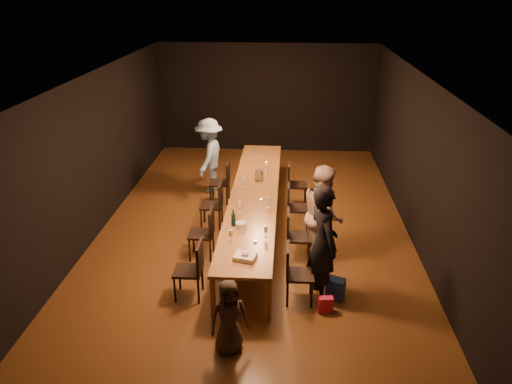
# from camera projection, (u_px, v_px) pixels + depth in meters

# --- Properties ---
(ground) EXTENTS (10.00, 10.00, 0.00)m
(ground) POSITION_uv_depth(u_px,v_px,m) (254.00, 227.00, 9.92)
(ground) COLOR #422110
(ground) RESTS_ON ground
(room_shell) EXTENTS (6.04, 10.04, 3.02)m
(room_shell) POSITION_uv_depth(u_px,v_px,m) (254.00, 126.00, 9.11)
(room_shell) COLOR black
(room_shell) RESTS_ON ground
(table) EXTENTS (0.90, 6.00, 0.75)m
(table) POSITION_uv_depth(u_px,v_px,m) (254.00, 195.00, 9.65)
(table) COLOR brown
(table) RESTS_ON ground
(chair_right_0) EXTENTS (0.42, 0.42, 0.93)m
(chair_right_0) POSITION_uv_depth(u_px,v_px,m) (300.00, 274.00, 7.48)
(chair_right_0) COLOR black
(chair_right_0) RESTS_ON ground
(chair_right_1) EXTENTS (0.42, 0.42, 0.93)m
(chair_right_1) POSITION_uv_depth(u_px,v_px,m) (299.00, 236.00, 8.59)
(chair_right_1) COLOR black
(chair_right_1) RESTS_ON ground
(chair_right_2) EXTENTS (0.42, 0.42, 0.93)m
(chair_right_2) POSITION_uv_depth(u_px,v_px,m) (298.00, 207.00, 9.69)
(chair_right_2) COLOR black
(chair_right_2) RESTS_ON ground
(chair_right_3) EXTENTS (0.42, 0.42, 0.93)m
(chair_right_3) POSITION_uv_depth(u_px,v_px,m) (297.00, 184.00, 10.79)
(chair_right_3) COLOR black
(chair_right_3) RESTS_ON ground
(chair_left_0) EXTENTS (0.42, 0.42, 0.93)m
(chair_left_0) POSITION_uv_depth(u_px,v_px,m) (188.00, 270.00, 7.59)
(chair_left_0) COLOR black
(chair_left_0) RESTS_ON ground
(chair_left_1) EXTENTS (0.42, 0.42, 0.93)m
(chair_left_1) POSITION_uv_depth(u_px,v_px,m) (201.00, 233.00, 8.69)
(chair_left_1) COLOR black
(chair_left_1) RESTS_ON ground
(chair_left_2) EXTENTS (0.42, 0.42, 0.93)m
(chair_left_2) POSITION_uv_depth(u_px,v_px,m) (211.00, 205.00, 9.79)
(chair_left_2) COLOR black
(chair_left_2) RESTS_ON ground
(chair_left_3) EXTENTS (0.42, 0.42, 0.93)m
(chair_left_3) POSITION_uv_depth(u_px,v_px,m) (219.00, 182.00, 10.89)
(chair_left_3) COLOR black
(chair_left_3) RESTS_ON ground
(woman_birthday) EXTENTS (0.64, 0.78, 1.82)m
(woman_birthday) POSITION_uv_depth(u_px,v_px,m) (323.00, 243.00, 7.45)
(woman_birthday) COLOR black
(woman_birthday) RESTS_ON ground
(woman_tan) EXTENTS (0.76, 0.92, 1.75)m
(woman_tan) POSITION_uv_depth(u_px,v_px,m) (323.00, 214.00, 8.46)
(woman_tan) COLOR #CBAF98
(woman_tan) RESTS_ON ground
(man_blue) EXTENTS (0.79, 1.19, 1.72)m
(man_blue) POSITION_uv_depth(u_px,v_px,m) (209.00, 156.00, 11.31)
(man_blue) COLOR #7EA3C3
(man_blue) RESTS_ON ground
(child) EXTENTS (0.60, 0.50, 1.05)m
(child) POSITION_uv_depth(u_px,v_px,m) (229.00, 317.00, 6.43)
(child) COLOR #3B2F21
(child) RESTS_ON ground
(gift_bag_red) EXTENTS (0.22, 0.14, 0.25)m
(gift_bag_red) POSITION_uv_depth(u_px,v_px,m) (326.00, 305.00, 7.34)
(gift_bag_red) COLOR #D5204B
(gift_bag_red) RESTS_ON ground
(gift_bag_blue) EXTENTS (0.32, 0.27, 0.34)m
(gift_bag_blue) POSITION_uv_depth(u_px,v_px,m) (336.00, 289.00, 7.65)
(gift_bag_blue) COLOR #244B9F
(gift_bag_blue) RESTS_ON ground
(birthday_cake) EXTENTS (0.36, 0.31, 0.07)m
(birthday_cake) POSITION_uv_depth(u_px,v_px,m) (245.00, 257.00, 7.32)
(birthday_cake) COLOR white
(birthday_cake) RESTS_ON table
(plate_stack) EXTENTS (0.22, 0.22, 0.10)m
(plate_stack) POSITION_uv_depth(u_px,v_px,m) (241.00, 225.00, 8.23)
(plate_stack) COLOR silver
(plate_stack) RESTS_ON table
(champagne_bottle) EXTENTS (0.08, 0.08, 0.32)m
(champagne_bottle) POSITION_uv_depth(u_px,v_px,m) (233.00, 217.00, 8.28)
(champagne_bottle) COLOR black
(champagne_bottle) RESTS_ON table
(ice_bucket) EXTENTS (0.22, 0.22, 0.20)m
(ice_bucket) POSITION_uv_depth(u_px,v_px,m) (259.00, 175.00, 10.22)
(ice_bucket) COLOR #A6A7AB
(ice_bucket) RESTS_ON table
(wineglass_0) EXTENTS (0.06, 0.06, 0.21)m
(wineglass_0) POSITION_uv_depth(u_px,v_px,m) (231.00, 236.00, 7.78)
(wineglass_0) COLOR beige
(wineglass_0) RESTS_ON table
(wineglass_1) EXTENTS (0.06, 0.06, 0.21)m
(wineglass_1) POSITION_uv_depth(u_px,v_px,m) (266.00, 232.00, 7.91)
(wineglass_1) COLOR beige
(wineglass_1) RESTS_ON table
(wineglass_2) EXTENTS (0.06, 0.06, 0.21)m
(wineglass_2) POSITION_uv_depth(u_px,v_px,m) (239.00, 207.00, 8.77)
(wineglass_2) COLOR silver
(wineglass_2) RESTS_ON table
(wineglass_3) EXTENTS (0.06, 0.06, 0.21)m
(wineglass_3) POSITION_uv_depth(u_px,v_px,m) (269.00, 202.00, 8.96)
(wineglass_3) COLOR beige
(wineglass_3) RESTS_ON table
(wineglass_4) EXTENTS (0.06, 0.06, 0.21)m
(wineglass_4) POSITION_uv_depth(u_px,v_px,m) (244.00, 182.00, 9.86)
(wineglass_4) COLOR silver
(wineglass_4) RESTS_ON table
(wineglass_5) EXTENTS (0.06, 0.06, 0.21)m
(wineglass_5) POSITION_uv_depth(u_px,v_px,m) (266.00, 170.00, 10.51)
(wineglass_5) COLOR silver
(wineglass_5) RESTS_ON table
(tealight_near) EXTENTS (0.05, 0.05, 0.03)m
(tealight_near) POSITION_uv_depth(u_px,v_px,m) (255.00, 242.00, 7.79)
(tealight_near) COLOR #B2B7B2
(tealight_near) RESTS_ON table
(tealight_mid) EXTENTS (0.05, 0.05, 0.03)m
(tealight_mid) POSITION_uv_depth(u_px,v_px,m) (261.00, 200.00, 9.27)
(tealight_mid) COLOR #B2B7B2
(tealight_mid) RESTS_ON table
(tealight_far) EXTENTS (0.05, 0.05, 0.03)m
(tealight_far) POSITION_uv_depth(u_px,v_px,m) (266.00, 163.00, 11.16)
(tealight_far) COLOR #B2B7B2
(tealight_far) RESTS_ON table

